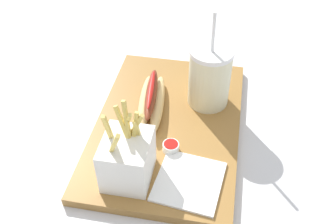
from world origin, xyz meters
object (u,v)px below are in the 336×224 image
at_px(soda_cup, 210,76).
at_px(ketchup_cup_1, 171,147).
at_px(hot_dog_1, 151,100).
at_px(napkin_stack, 189,181).
at_px(fries_basket, 127,158).

height_order(soda_cup, ketchup_cup_1, soda_cup).
xyz_separation_m(hot_dog_1, napkin_stack, (0.19, 0.11, -0.02)).
bearing_deg(napkin_stack, hot_dog_1, -149.63).
distance_m(soda_cup, fries_basket, 0.27).
distance_m(fries_basket, ketchup_cup_1, 0.11).
distance_m(fries_basket, napkin_stack, 0.12).
relative_size(fries_basket, napkin_stack, 1.30).
bearing_deg(fries_basket, ketchup_cup_1, 138.97).
distance_m(hot_dog_1, napkin_stack, 0.22).
distance_m(fries_basket, hot_dog_1, 0.20).
height_order(soda_cup, hot_dog_1, soda_cup).
bearing_deg(ketchup_cup_1, fries_basket, -41.03).
bearing_deg(soda_cup, ketchup_cup_1, -19.04).
bearing_deg(hot_dog_1, fries_basket, -0.56).
distance_m(soda_cup, napkin_stack, 0.25).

